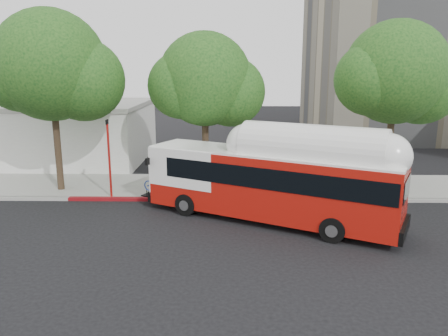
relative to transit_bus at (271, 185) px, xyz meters
name	(u,v)px	position (x,y,z in m)	size (l,w,h in m)	color
ground	(221,228)	(-2.16, -0.94, -1.68)	(120.00, 120.00, 0.00)	black
sidewalk	(224,186)	(-2.16, 5.56, -1.60)	(60.00, 5.00, 0.15)	gray
curb_strip	(223,199)	(-2.16, 2.96, -1.60)	(60.00, 0.30, 0.15)	gray
red_curb_segment	(165,199)	(-5.16, 2.96, -1.60)	(10.00, 0.32, 0.16)	maroon
street_tree_left	(60,70)	(-10.69, 4.62, 4.93)	(6.67, 5.80, 9.74)	#2D2116
street_tree_mid	(212,83)	(-2.76, 5.12, 4.23)	(5.75, 5.00, 8.62)	#2D2116
street_tree_right	(403,77)	(7.28, 4.92, 4.58)	(6.21, 5.40, 9.18)	#2D2116
low_commercial_bldg	(35,131)	(-16.16, 13.06, 0.48)	(16.20, 10.20, 4.25)	silver
transit_bus	(271,185)	(0.00, 0.00, 0.00)	(11.74, 7.39, 3.59)	#A3120B
signal_pole	(109,159)	(-8.01, 3.21, 0.47)	(0.12, 0.40, 4.17)	#B51813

